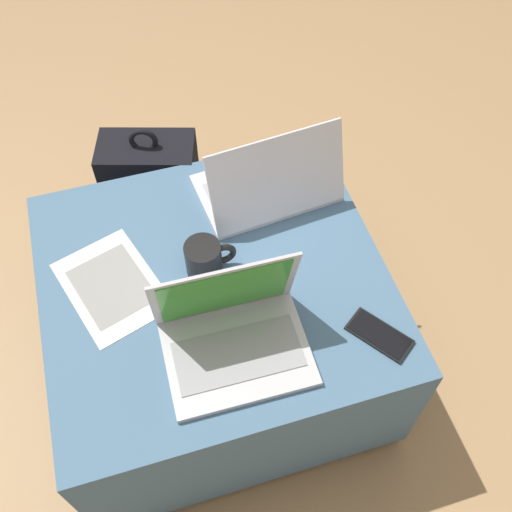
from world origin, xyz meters
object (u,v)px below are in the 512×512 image
at_px(laptop_far, 269,185).
at_px(backpack, 156,197).
at_px(coffee_mug, 205,258).
at_px(cell_phone, 379,335).
at_px(laptop_near, 233,332).
at_px(paper_sheet, 112,286).

xyz_separation_m(laptop_far, backpack, (-0.30, 0.31, -0.30)).
bearing_deg(coffee_mug, cell_phone, -41.27).
height_order(laptop_near, paper_sheet, laptop_near).
bearing_deg(paper_sheet, laptop_far, 1.71).
distance_m(laptop_far, coffee_mug, 0.29).
distance_m(laptop_near, coffee_mug, 0.23).
height_order(laptop_far, paper_sheet, laptop_far).
bearing_deg(coffee_mug, laptop_far, 39.31).
bearing_deg(laptop_far, laptop_near, 56.72).
relative_size(laptop_near, backpack, 0.62).
bearing_deg(laptop_near, backpack, 97.53).
relative_size(backpack, paper_sheet, 1.57).
relative_size(cell_phone, paper_sheet, 0.48).
height_order(cell_phone, paper_sheet, cell_phone).
xyz_separation_m(paper_sheet, coffee_mug, (0.24, -0.02, 0.05)).
height_order(laptop_near, laptop_far, laptop_near).
height_order(paper_sheet, coffee_mug, coffee_mug).
bearing_deg(laptop_near, cell_phone, -12.32).
xyz_separation_m(cell_phone, backpack, (-0.42, 0.81, -0.25)).
height_order(cell_phone, backpack, backpack).
distance_m(paper_sheet, coffee_mug, 0.25).
xyz_separation_m(laptop_near, laptop_far, (0.22, 0.41, -0.00)).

